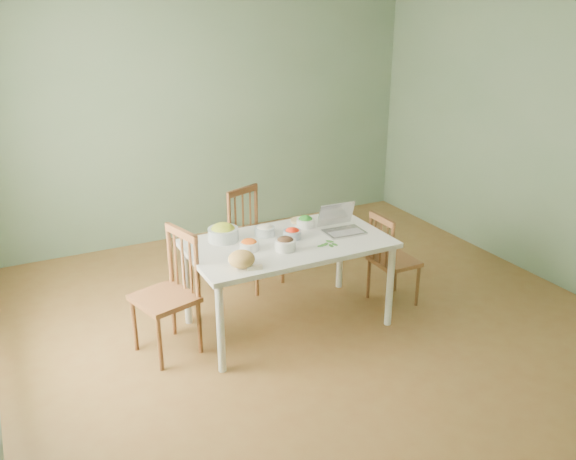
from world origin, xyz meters
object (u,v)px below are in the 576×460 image
dining_table (288,283)px  bowl_squash (223,232)px  bread_boule (242,259)px  laptop (345,220)px  chair_left (164,295)px  chair_right (394,259)px  chair_far (257,239)px

dining_table → bowl_squash: (-0.47, 0.26, 0.46)m
bread_boule → laptop: laptop is taller
chair_left → bowl_squash: size_ratio=3.99×
chair_right → bowl_squash: size_ratio=3.47×
laptop → chair_right: bearing=-1.0°
chair_right → bread_boule: 1.64m
dining_table → bread_boule: size_ratio=8.27×
chair_right → laptop: bearing=86.4°
chair_far → bread_boule: bearing=-140.4°
chair_left → bread_boule: (0.52, -0.34, 0.34)m
chair_right → bread_boule: bread_boule is taller
chair_far → bowl_squash: bearing=-155.7°
chair_far → dining_table: bearing=-117.0°
chair_far → bowl_squash: (-0.55, -0.56, 0.37)m
bowl_squash → chair_left: bearing=-159.9°
bread_boule → dining_table: bearing=28.5°
chair_left → chair_far: bearing=108.7°
laptop → bowl_squash: bearing=165.0°
laptop → chair_far: bearing=118.9°
chair_far → laptop: 1.06m
dining_table → chair_right: (1.04, -0.08, 0.05)m
bread_boule → chair_right: bearing=7.6°
laptop → chair_left: bearing=178.9°
chair_right → bowl_squash: bearing=77.1°
chair_left → bread_boule: 0.70m
bowl_squash → laptop: 1.03m
bowl_squash → chair_far: bearing=45.8°
chair_far → chair_left: chair_left is taller
chair_left → chair_right: 2.10m
chair_right → bowl_squash: (-1.51, 0.34, 0.41)m
chair_far → chair_left: (-1.13, -0.78, 0.02)m
chair_left → laptop: size_ratio=2.99×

